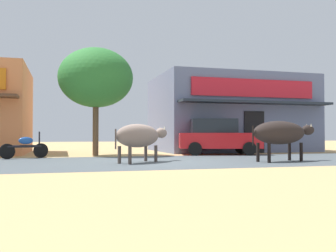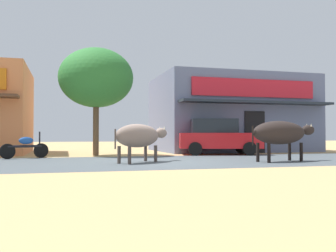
# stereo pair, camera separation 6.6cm
# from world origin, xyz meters

# --- Properties ---
(ground) EXTENTS (80.00, 80.00, 0.00)m
(ground) POSITION_xyz_m (0.00, 0.00, 0.00)
(ground) COLOR tan
(asphalt_road) EXTENTS (72.00, 6.39, 0.00)m
(asphalt_road) POSITION_xyz_m (0.00, 0.00, 0.00)
(asphalt_road) COLOR #495156
(asphalt_road) RESTS_ON ground
(storefront_right_club) EXTENTS (8.39, 6.70, 4.19)m
(storefront_right_club) POSITION_xyz_m (6.35, 7.46, 2.10)
(storefront_right_club) COLOR slate
(storefront_right_club) RESTS_ON ground
(roadside_tree) EXTENTS (3.28, 3.28, 4.75)m
(roadside_tree) POSITION_xyz_m (-1.55, 4.31, 3.43)
(roadside_tree) COLOR brown
(roadside_tree) RESTS_ON ground
(parked_hatchback_car) EXTENTS (3.98, 2.50, 1.64)m
(parked_hatchback_car) POSITION_xyz_m (3.93, 3.58, 0.84)
(parked_hatchback_car) COLOR red
(parked_hatchback_car) RESTS_ON ground
(parked_motorcycle) EXTENTS (1.73, 0.85, 1.04)m
(parked_motorcycle) POSITION_xyz_m (-4.33, 2.92, 0.46)
(parked_motorcycle) COLOR black
(parked_motorcycle) RESTS_ON ground
(cow_near_brown) EXTENTS (2.28, 1.96, 1.26)m
(cow_near_brown) POSITION_xyz_m (-0.51, -0.41, 0.87)
(cow_near_brown) COLOR #7E6B60
(cow_near_brown) RESTS_ON ground
(cow_far_dark) EXTENTS (2.83, 1.24, 1.38)m
(cow_far_dark) POSITION_xyz_m (4.22, -1.23, 0.97)
(cow_far_dark) COLOR #2A221F
(cow_far_dark) RESTS_ON ground
(pedestrian_by_shop) EXTENTS (0.47, 0.61, 1.67)m
(pedestrian_by_shop) POSITION_xyz_m (7.11, 4.77, 0.98)
(pedestrian_by_shop) COLOR #3F3F47
(pedestrian_by_shop) RESTS_ON ground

